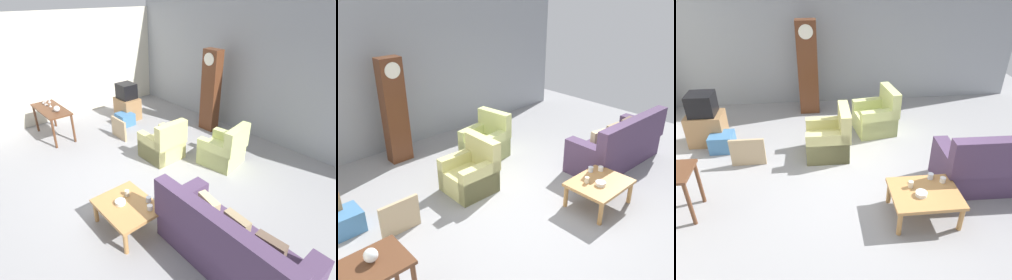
# 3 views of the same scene
# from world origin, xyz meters

# --- Properties ---
(ground_plane) EXTENTS (10.40, 10.40, 0.00)m
(ground_plane) POSITION_xyz_m (0.00, 0.00, 0.00)
(ground_plane) COLOR gray
(garage_door_wall) EXTENTS (8.40, 0.16, 3.20)m
(garage_door_wall) POSITION_xyz_m (0.00, 3.60, 1.60)
(garage_door_wall) COLOR gray
(garage_door_wall) RESTS_ON ground_plane
(couch_floral) EXTENTS (2.12, 0.93, 1.04)m
(couch_floral) POSITION_xyz_m (2.20, -0.14, 0.36)
(couch_floral) COLOR #4C3856
(couch_floral) RESTS_ON ground_plane
(armchair_olive_near) EXTENTS (0.79, 0.76, 0.92)m
(armchair_olive_near) POSITION_xyz_m (-0.51, 1.06, 0.31)
(armchair_olive_near) COLOR #CCC67A
(armchair_olive_near) RESTS_ON ground_plane
(armchair_olive_far) EXTENTS (0.89, 0.87, 0.92)m
(armchair_olive_far) POSITION_xyz_m (0.52, 1.87, 0.31)
(armchair_olive_far) COLOR #CCD683
(armchair_olive_far) RESTS_ON ground_plane
(coffee_table_wood) EXTENTS (0.96, 0.76, 0.43)m
(coffee_table_wood) POSITION_xyz_m (0.71, -0.71, 0.36)
(coffee_table_wood) COLOR #B27F47
(coffee_table_wood) RESTS_ON ground_plane
(grandfather_clock) EXTENTS (0.44, 0.30, 2.08)m
(grandfather_clock) POSITION_xyz_m (-0.86, 2.96, 1.05)
(grandfather_clock) COLOR #562D19
(grandfather_clock) RESTS_ON ground_plane
(framed_picture_leaning) EXTENTS (0.60, 0.05, 0.52)m
(framed_picture_leaning) POSITION_xyz_m (-1.96, 0.84, 0.26)
(framed_picture_leaning) COLOR tan
(framed_picture_leaning) RESTS_ON ground_plane
(storage_box_blue) EXTENTS (0.43, 0.42, 0.34)m
(storage_box_blue) POSITION_xyz_m (-2.53, 1.40, 0.17)
(storage_box_blue) COLOR teal
(storage_box_blue) RESTS_ON ground_plane
(glass_dome_cloche) EXTENTS (0.15, 0.15, 0.15)m
(glass_dome_cloche) POSITION_xyz_m (-2.81, -0.29, 0.83)
(glass_dome_cloche) COLOR silver
(glass_dome_cloche) RESTS_ON console_table_dark
(cup_white_porcelain) EXTENTS (0.09, 0.09, 0.08)m
(cup_white_porcelain) POSITION_xyz_m (1.03, -0.51, 0.46)
(cup_white_porcelain) COLOR white
(cup_white_porcelain) RESTS_ON coffee_table_wood
(cup_blue_rimmed) EXTENTS (0.08, 0.08, 0.09)m
(cup_blue_rimmed) POSITION_xyz_m (0.88, -0.42, 0.47)
(cup_blue_rimmed) COLOR silver
(cup_blue_rimmed) RESTS_ON coffee_table_wood
(cup_cream_tall) EXTENTS (0.07, 0.07, 0.10)m
(cup_cream_tall) POSITION_xyz_m (0.54, -0.58, 0.47)
(cup_cream_tall) COLOR beige
(cup_cream_tall) RESTS_ON coffee_table_wood
(bowl_white_stacked) EXTENTS (0.16, 0.16, 0.06)m
(bowl_white_stacked) POSITION_xyz_m (0.63, -0.77, 0.45)
(bowl_white_stacked) COLOR white
(bowl_white_stacked) RESTS_ON coffee_table_wood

